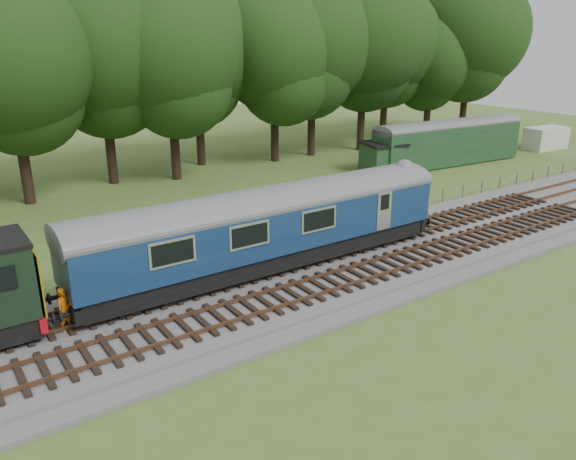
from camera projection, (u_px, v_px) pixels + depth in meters
ground at (346, 268)px, 26.85m from camera, size 120.00×120.00×0.00m
ballast at (346, 264)px, 26.80m from camera, size 70.00×7.00×0.35m
track_north at (328, 251)px, 27.80m from camera, size 67.20×2.40×0.21m
track_south at (369, 271)px, 25.47m from camera, size 67.20×2.40×0.21m
fence at (292, 241)px, 30.35m from camera, size 64.00×0.12×1.00m
tree_line at (164, 177)px, 43.94m from camera, size 70.00×8.00×18.00m
dmu_railcar at (268, 222)px, 25.20m from camera, size 18.05×2.86×3.88m
worker at (65, 309)px, 20.30m from camera, size 0.72×0.65×1.66m
parked_coach at (449, 140)px, 47.39m from camera, size 14.73×3.70×3.72m
shed at (382, 158)px, 44.66m from camera, size 3.60×3.60×2.49m
caravan at (546, 138)px, 54.12m from camera, size 4.43×2.40×2.10m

